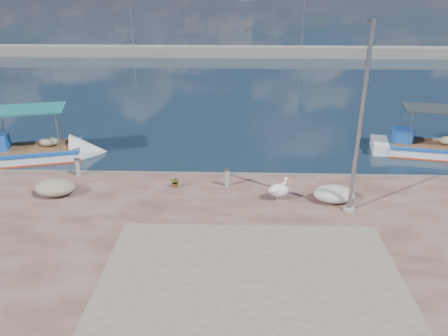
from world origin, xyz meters
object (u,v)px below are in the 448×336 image
boat_left (33,154)px  boat_right (429,150)px  pelican (279,190)px  lamp_post (359,128)px  bollard_near (227,177)px

boat_left → boat_right: bearing=-11.1°
pelican → lamp_post: 3.92m
boat_left → pelican: (12.32, -5.20, 0.72)m
pelican → lamp_post: (2.62, -0.70, 2.83)m
boat_left → lamp_post: lamp_post is taller
lamp_post → bollard_near: size_ratio=8.97×
pelican → bollard_near: size_ratio=1.33×
pelican → bollard_near: bearing=127.7°
boat_left → lamp_post: (14.94, -5.90, 3.55)m
boat_right → lamp_post: size_ratio=0.92×
boat_left → pelican: boat_left is taller
boat_left → bollard_near: boat_left is taller
pelican → lamp_post: bearing=-36.7°
boat_right → lamp_post: 10.04m
boat_left → lamp_post: bearing=-36.3°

